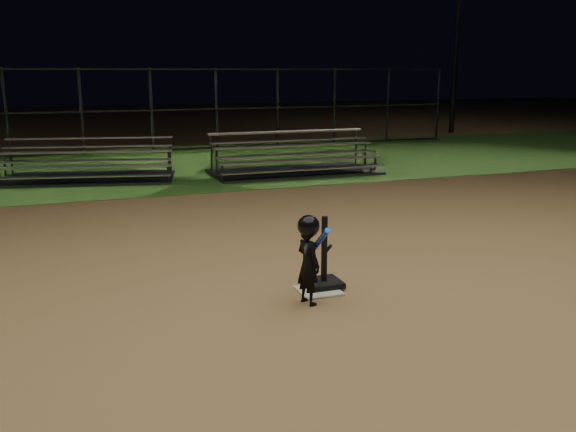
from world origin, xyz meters
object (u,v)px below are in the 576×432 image
Objects in this scene: home_plate at (318,291)px; batting_tee at (324,273)px; light_pole_right at (460,2)px; child_batter at (309,257)px; bleacher_right at (295,165)px; bleacher_left at (88,172)px.

home_plate is 0.56× the size of batting_tee.
home_plate is 0.23m from batting_tee.
home_plate is at bearing -128.77° from light_pole_right.
home_plate is at bearing -135.79° from batting_tee.
batting_tee is at bearing -58.30° from child_batter.
batting_tee is at bearing -107.62° from bleacher_right.
batting_tee is 8.02m from bleacher_right.
bleacher_left reaches higher than home_plate.
bleacher_right is 12.76m from light_pole_right.
child_batter is (-0.35, -0.40, 0.34)m from batting_tee.
home_plate is 0.05× the size of light_pole_right.
bleacher_left reaches higher than batting_tee.
bleacher_right is at bearing 71.84° from batting_tee.
batting_tee is (0.11, 0.11, 0.16)m from home_plate.
bleacher_left is (-2.19, 8.35, 0.01)m from batting_tee.
light_pole_right is at bearing 37.28° from bleacher_left.
light_pole_right is (12.24, 15.24, 4.43)m from child_batter.
child_batter reaches higher than bleacher_left.
bleacher_right is at bearing 71.34° from home_plate.
home_plate is at bearing -63.63° from bleacher_left.
light_pole_right is (12.00, 14.94, 4.93)m from home_plate.
child_batter is at bearing -65.58° from bleacher_left.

